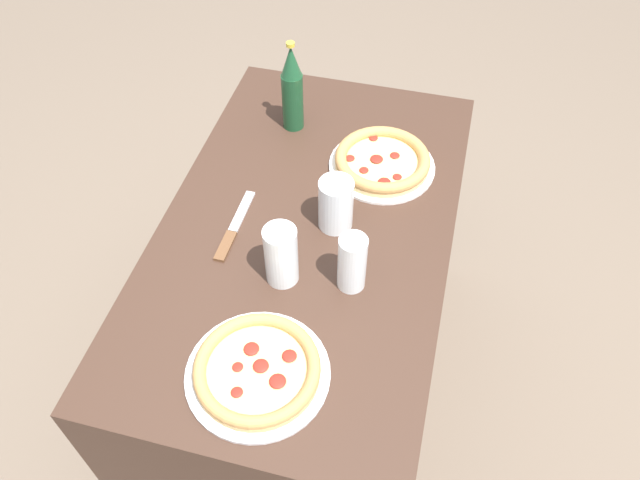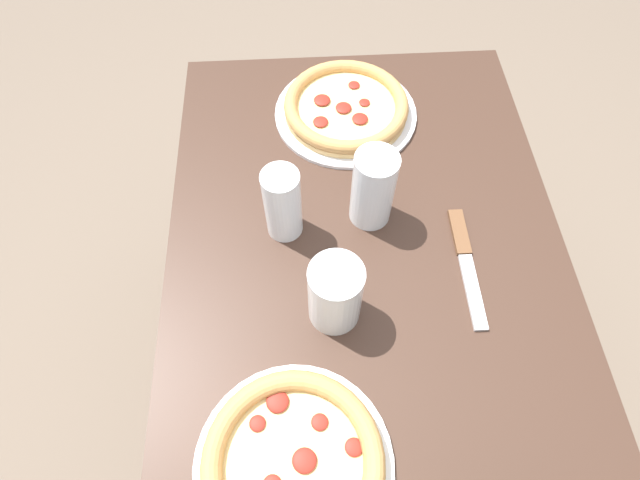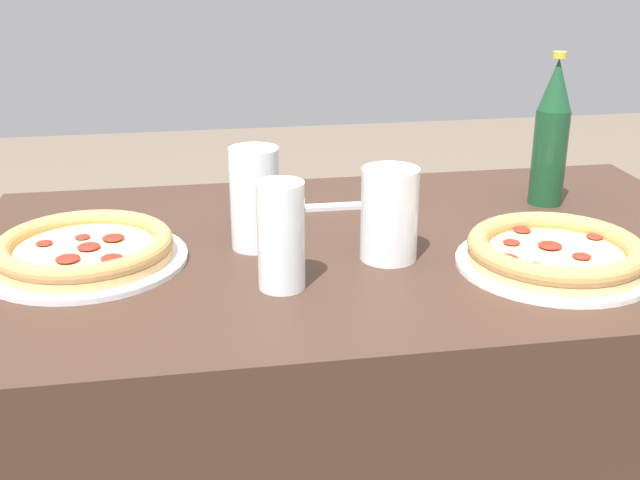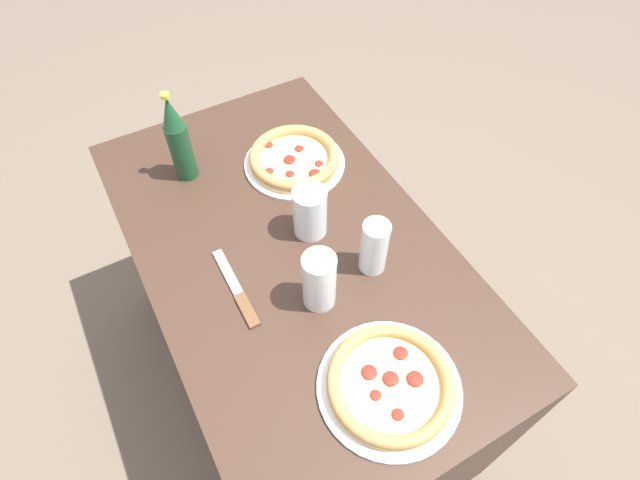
{
  "view_description": "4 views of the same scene",
  "coord_description": "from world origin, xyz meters",
  "px_view_note": "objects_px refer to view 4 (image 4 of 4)",
  "views": [
    {
      "loc": [
        0.95,
        0.28,
        1.86
      ],
      "look_at": [
        0.07,
        0.05,
        0.79
      ],
      "focal_mm": 35.0,
      "sensor_mm": 36.0,
      "label": 1
    },
    {
      "loc": [
        -0.33,
        0.11,
        1.5
      ],
      "look_at": [
        0.09,
        0.08,
        0.8
      ],
      "focal_mm": 28.0,
      "sensor_mm": 36.0,
      "label": 2
    },
    {
      "loc": [
        0.26,
        1.1,
        1.2
      ],
      "look_at": [
        0.09,
        0.11,
        0.81
      ],
      "focal_mm": 45.0,
      "sensor_mm": 36.0,
      "label": 3
    },
    {
      "loc": [
        0.66,
        -0.28,
        1.72
      ],
      "look_at": [
        0.05,
        0.05,
        0.8
      ],
      "focal_mm": 28.0,
      "sensor_mm": 36.0,
      "label": 4
    }
  ],
  "objects_px": {
    "pizza_pepperoni": "(294,159)",
    "glass_lemonade": "(374,249)",
    "pizza_salami": "(390,384)",
    "glass_iced_tea": "(310,214)",
    "knife": "(237,291)",
    "glass_orange_juice": "(319,282)",
    "beer_bottle": "(178,139)"
  },
  "relations": [
    {
      "from": "beer_bottle",
      "to": "knife",
      "type": "relative_size",
      "value": 1.16
    },
    {
      "from": "pizza_salami",
      "to": "glass_iced_tea",
      "type": "height_order",
      "value": "glass_iced_tea"
    },
    {
      "from": "pizza_salami",
      "to": "knife",
      "type": "xyz_separation_m",
      "value": [
        -0.35,
        -0.17,
        -0.02
      ]
    },
    {
      "from": "pizza_pepperoni",
      "to": "beer_bottle",
      "type": "height_order",
      "value": "beer_bottle"
    },
    {
      "from": "glass_lemonade",
      "to": "knife",
      "type": "height_order",
      "value": "glass_lemonade"
    },
    {
      "from": "pizza_salami",
      "to": "glass_orange_juice",
      "type": "bearing_deg",
      "value": -174.88
    },
    {
      "from": "glass_orange_juice",
      "to": "knife",
      "type": "bearing_deg",
      "value": -124.65
    },
    {
      "from": "pizza_salami",
      "to": "knife",
      "type": "relative_size",
      "value": 1.29
    },
    {
      "from": "glass_lemonade",
      "to": "pizza_salami",
      "type": "bearing_deg",
      "value": -25.96
    },
    {
      "from": "glass_lemonade",
      "to": "beer_bottle",
      "type": "distance_m",
      "value": 0.56
    },
    {
      "from": "glass_iced_tea",
      "to": "beer_bottle",
      "type": "bearing_deg",
      "value": -149.06
    },
    {
      "from": "glass_lemonade",
      "to": "glass_iced_tea",
      "type": "distance_m",
      "value": 0.18
    },
    {
      "from": "knife",
      "to": "glass_orange_juice",
      "type": "bearing_deg",
      "value": 55.35
    },
    {
      "from": "glass_iced_tea",
      "to": "pizza_salami",
      "type": "bearing_deg",
      "value": -7.26
    },
    {
      "from": "pizza_pepperoni",
      "to": "glass_lemonade",
      "type": "xyz_separation_m",
      "value": [
        0.38,
        0.0,
        0.04
      ]
    },
    {
      "from": "glass_orange_juice",
      "to": "pizza_salami",
      "type": "bearing_deg",
      "value": 5.12
    },
    {
      "from": "glass_lemonade",
      "to": "knife",
      "type": "bearing_deg",
      "value": -105.72
    },
    {
      "from": "pizza_salami",
      "to": "glass_orange_juice",
      "type": "height_order",
      "value": "glass_orange_juice"
    },
    {
      "from": "glass_iced_tea",
      "to": "knife",
      "type": "relative_size",
      "value": 0.6
    },
    {
      "from": "glass_orange_juice",
      "to": "glass_iced_tea",
      "type": "relative_size",
      "value": 1.13
    },
    {
      "from": "pizza_salami",
      "to": "knife",
      "type": "height_order",
      "value": "pizza_salami"
    },
    {
      "from": "glass_orange_juice",
      "to": "beer_bottle",
      "type": "height_order",
      "value": "beer_bottle"
    },
    {
      "from": "pizza_pepperoni",
      "to": "glass_iced_tea",
      "type": "relative_size",
      "value": 2.05
    },
    {
      "from": "pizza_salami",
      "to": "glass_lemonade",
      "type": "xyz_separation_m",
      "value": [
        -0.26,
        0.13,
        0.05
      ]
    },
    {
      "from": "glass_orange_juice",
      "to": "beer_bottle",
      "type": "xyz_separation_m",
      "value": [
        -0.51,
        -0.12,
        0.05
      ]
    },
    {
      "from": "glass_iced_tea",
      "to": "knife",
      "type": "xyz_separation_m",
      "value": [
        0.08,
        -0.23,
        -0.06
      ]
    },
    {
      "from": "pizza_pepperoni",
      "to": "glass_iced_tea",
      "type": "height_order",
      "value": "glass_iced_tea"
    },
    {
      "from": "pizza_pepperoni",
      "to": "beer_bottle",
      "type": "relative_size",
      "value": 1.06
    },
    {
      "from": "glass_orange_juice",
      "to": "glass_lemonade",
      "type": "height_order",
      "value": "glass_orange_juice"
    },
    {
      "from": "glass_lemonade",
      "to": "pizza_pepperoni",
      "type": "bearing_deg",
      "value": -179.52
    },
    {
      "from": "pizza_salami",
      "to": "pizza_pepperoni",
      "type": "distance_m",
      "value": 0.66
    },
    {
      "from": "glass_lemonade",
      "to": "glass_iced_tea",
      "type": "relative_size",
      "value": 1.08
    }
  ]
}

